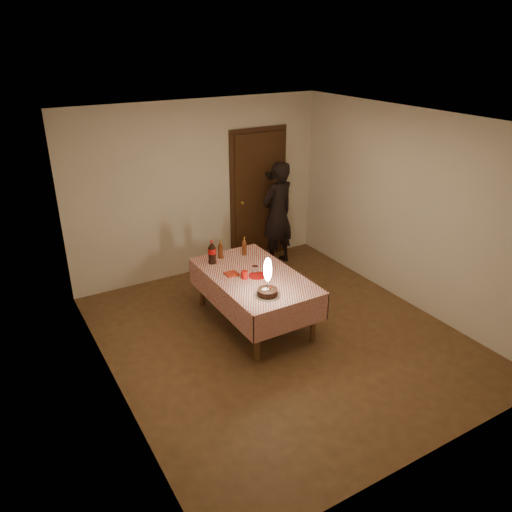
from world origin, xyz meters
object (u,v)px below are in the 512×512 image
(clear_cup, at_px, (255,269))
(amber_bottle_right, at_px, (244,247))
(cola_bottle, at_px, (212,252))
(amber_bottle_left, at_px, (220,250))
(birthday_cake, at_px, (268,285))
(dining_table, at_px, (254,281))
(photographer, at_px, (277,214))
(red_plate, at_px, (257,276))
(red_cup, at_px, (245,275))

(clear_cup, height_order, amber_bottle_right, amber_bottle_right)
(cola_bottle, bearing_deg, amber_bottle_left, 27.85)
(birthday_cake, bearing_deg, cola_bottle, 98.22)
(dining_table, height_order, photographer, photographer)
(dining_table, xyz_separation_m, cola_bottle, (-0.29, 0.58, 0.25))
(amber_bottle_right, xyz_separation_m, photographer, (1.04, 0.79, 0.04))
(dining_table, xyz_separation_m, red_plate, (0.02, -0.05, 0.10))
(red_plate, height_order, cola_bottle, cola_bottle)
(dining_table, height_order, amber_bottle_right, amber_bottle_right)
(amber_bottle_left, xyz_separation_m, photographer, (1.36, 0.72, 0.04))
(birthday_cake, distance_m, clear_cup, 0.62)
(photographer, bearing_deg, amber_bottle_right, -142.70)
(birthday_cake, bearing_deg, red_cup, 92.01)
(red_plate, distance_m, cola_bottle, 0.72)
(red_plate, xyz_separation_m, amber_bottle_left, (-0.15, 0.71, 0.11))
(clear_cup, height_order, cola_bottle, cola_bottle)
(red_plate, bearing_deg, dining_table, 111.46)
(birthday_cake, xyz_separation_m, red_plate, (0.15, 0.49, -0.13))
(birthday_cake, relative_size, cola_bottle, 1.49)
(photographer, bearing_deg, cola_bottle, -152.02)
(dining_table, bearing_deg, clear_cup, 45.80)
(birthday_cake, bearing_deg, clear_cup, 73.15)
(amber_bottle_left, bearing_deg, photographer, 27.99)
(clear_cup, relative_size, cola_bottle, 0.28)
(dining_table, bearing_deg, photographer, 48.37)
(dining_table, xyz_separation_m, amber_bottle_left, (-0.13, 0.66, 0.21))
(birthday_cake, relative_size, amber_bottle_right, 1.85)
(amber_bottle_left, relative_size, photographer, 0.15)
(photographer, bearing_deg, amber_bottle_left, -152.01)
(birthday_cake, height_order, red_cup, birthday_cake)
(red_cup, relative_size, cola_bottle, 0.31)
(clear_cup, bearing_deg, birthday_cake, -106.85)
(clear_cup, xyz_separation_m, amber_bottle_left, (-0.17, 0.62, 0.07))
(dining_table, height_order, red_plate, red_plate)
(dining_table, height_order, clear_cup, clear_cup)
(cola_bottle, bearing_deg, birthday_cake, -81.78)
(birthday_cake, xyz_separation_m, clear_cup, (0.18, 0.58, -0.09))
(red_cup, bearing_deg, birthday_cake, -87.99)
(dining_table, bearing_deg, birthday_cake, -103.95)
(amber_bottle_right, bearing_deg, birthday_cake, -106.21)
(dining_table, distance_m, amber_bottle_left, 0.71)
(birthday_cake, xyz_separation_m, red_cup, (-0.02, 0.51, -0.09))
(red_cup, xyz_separation_m, amber_bottle_right, (0.35, 0.63, 0.07))
(dining_table, relative_size, photographer, 1.03)
(red_plate, bearing_deg, clear_cup, 76.41)
(red_cup, height_order, clear_cup, red_cup)
(cola_bottle, distance_m, amber_bottle_left, 0.19)
(red_cup, height_order, photographer, photographer)
(dining_table, xyz_separation_m, red_cup, (-0.15, -0.03, 0.14))
(clear_cup, bearing_deg, photographer, 48.46)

